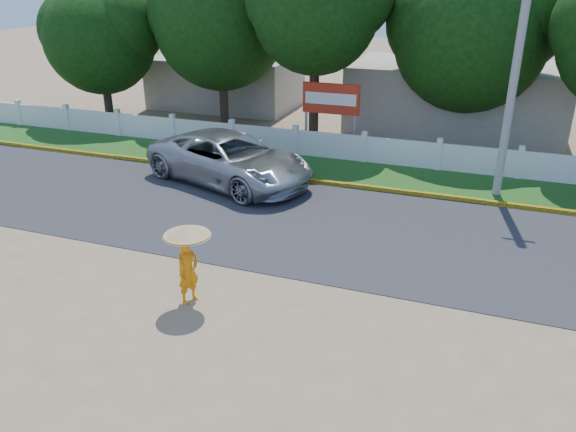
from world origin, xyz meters
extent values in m
plane|color=#9E8460|center=(0.00, 0.00, 0.00)|extent=(120.00, 120.00, 0.00)
cube|color=#38383A|center=(0.00, 4.50, 0.01)|extent=(60.00, 7.00, 0.02)
cube|color=#2D601E|center=(0.00, 9.75, 0.01)|extent=(60.00, 3.50, 0.03)
cube|color=yellow|center=(0.00, 8.05, 0.08)|extent=(40.00, 0.18, 0.16)
cube|color=silver|center=(0.00, 11.20, 0.55)|extent=(40.00, 0.10, 1.10)
cube|color=#B7AD99|center=(3.00, 18.00, 1.60)|extent=(10.00, 6.00, 3.20)
cube|color=#B7AD99|center=(-10.00, 19.00, 1.40)|extent=(8.00, 5.00, 2.80)
cylinder|color=gray|center=(5.28, 9.17, 4.25)|extent=(0.28, 0.28, 8.51)
imported|color=#9FA3A7|center=(-4.13, 7.08, 0.92)|extent=(7.21, 5.01, 1.83)
imported|color=orange|center=(-1.48, -0.80, 0.81)|extent=(0.58, 0.69, 1.61)
cylinder|color=gray|center=(-1.43, -0.80, 1.43)|extent=(0.02, 0.02, 1.05)
cone|color=tan|center=(-1.43, -0.80, 1.87)|extent=(1.10, 1.10, 0.27)
cylinder|color=gray|center=(-2.89, 12.30, 1.00)|extent=(0.12, 0.12, 2.00)
cylinder|color=gray|center=(-0.69, 12.30, 1.00)|extent=(0.12, 0.12, 2.00)
cube|color=red|center=(-1.79, 12.30, 2.30)|extent=(2.50, 0.12, 1.30)
cube|color=silver|center=(-1.79, 12.24, 2.30)|extent=(2.25, 0.02, 0.49)
cylinder|color=#473828|center=(3.48, 15.23, 1.50)|extent=(0.44, 0.44, 3.01)
sphere|color=#16440F|center=(3.48, 15.23, 4.82)|extent=(6.58, 6.58, 6.58)
cylinder|color=#473828|center=(-2.89, 13.39, 2.15)|extent=(0.44, 0.44, 4.29)
sphere|color=#16440F|center=(-2.89, 13.39, 5.80)|extent=(5.51, 5.51, 5.51)
cylinder|color=#473828|center=(-14.57, 13.95, 1.31)|extent=(0.44, 0.44, 2.61)
sphere|color=#16440F|center=(-14.57, 13.95, 4.16)|extent=(5.62, 5.62, 5.62)
cylinder|color=#473828|center=(-8.21, 14.97, 1.61)|extent=(0.44, 0.44, 3.22)
sphere|color=#16440F|center=(-8.21, 14.97, 5.00)|extent=(6.45, 6.45, 6.45)
camera|label=1|loc=(4.67, -10.86, 7.25)|focal=35.00mm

